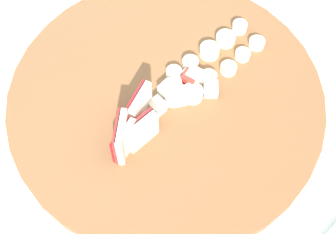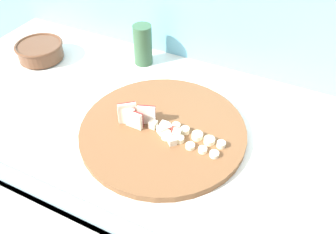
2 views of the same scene
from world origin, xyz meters
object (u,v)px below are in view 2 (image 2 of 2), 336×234
Objects in this scene: small_jar at (143,45)px; ceramic_bowl at (40,50)px; cutting_board at (163,131)px; apple_wedge_fan at (134,116)px; apple_dice_pile at (168,131)px; banana_slice_rows at (192,139)px.

ceramic_bowl is at bearing -157.42° from small_jar.
small_jar is (-0.22, 0.29, 0.06)m from cutting_board.
cutting_board is 4.64× the size of apple_wedge_fan.
apple_dice_pile is at bearing 2.70° from apple_wedge_fan.
banana_slice_rows is 0.66m from ceramic_bowl.
banana_slice_rows is (0.17, 0.01, -0.02)m from apple_wedge_fan.
cutting_board is 0.03m from apple_dice_pile.
apple_dice_pile is 0.39m from small_jar.
apple_wedge_fan is 0.70× the size of small_jar.
cutting_board is 2.75× the size of banana_slice_rows.
small_jar is (-0.31, 0.29, 0.04)m from banana_slice_rows.
apple_wedge_fan reaches higher than cutting_board.
apple_dice_pile is at bearing -177.44° from banana_slice_rows.
apple_dice_pile is 0.60m from ceramic_bowl.
apple_wedge_fan is at bearing -177.30° from apple_dice_pile.
cutting_board is 0.57m from ceramic_bowl.
ceramic_bowl is at bearing 165.19° from cutting_board.
ceramic_bowl reaches higher than cutting_board.
cutting_board is 0.09m from banana_slice_rows.
apple_wedge_fan is 0.99× the size of apple_dice_pile.
small_jar reaches higher than apple_dice_pile.
ceramic_bowl is 0.36m from small_jar.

